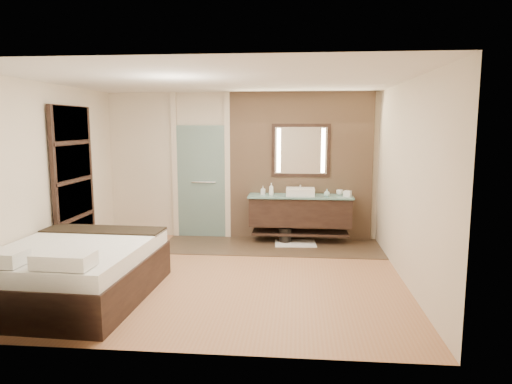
# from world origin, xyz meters

# --- Properties ---
(floor) EXTENTS (5.00, 5.00, 0.00)m
(floor) POSITION_xyz_m (0.00, 0.00, 0.00)
(floor) COLOR #A36944
(floor) RESTS_ON ground
(tile_strip) EXTENTS (3.80, 1.30, 0.01)m
(tile_strip) POSITION_xyz_m (0.60, 1.60, 0.01)
(tile_strip) COLOR #3C2D21
(tile_strip) RESTS_ON floor
(stone_wall) EXTENTS (2.60, 0.08, 2.70)m
(stone_wall) POSITION_xyz_m (1.10, 2.21, 1.35)
(stone_wall) COLOR #A67E5F
(stone_wall) RESTS_ON floor
(vanity) EXTENTS (1.85, 0.55, 0.88)m
(vanity) POSITION_xyz_m (1.10, 1.92, 0.58)
(vanity) COLOR black
(vanity) RESTS_ON stone_wall
(mirror_unit) EXTENTS (1.06, 0.04, 0.96)m
(mirror_unit) POSITION_xyz_m (1.10, 2.16, 1.65)
(mirror_unit) COLOR black
(mirror_unit) RESTS_ON stone_wall
(frosted_door) EXTENTS (1.10, 0.12, 2.70)m
(frosted_door) POSITION_xyz_m (-0.75, 2.20, 1.14)
(frosted_door) COLOR #A2CDC5
(frosted_door) RESTS_ON floor
(shoji_partition) EXTENTS (0.06, 1.20, 2.40)m
(shoji_partition) POSITION_xyz_m (-2.43, 0.60, 1.21)
(shoji_partition) COLOR black
(shoji_partition) RESTS_ON floor
(bed) EXTENTS (1.78, 2.20, 0.82)m
(bed) POSITION_xyz_m (-1.65, -1.02, 0.34)
(bed) COLOR black
(bed) RESTS_ON floor
(bath_mat) EXTENTS (0.74, 0.54, 0.02)m
(bath_mat) POSITION_xyz_m (1.02, 1.76, 0.02)
(bath_mat) COLOR white
(bath_mat) RESTS_ON floor
(waste_bin) EXTENTS (0.28, 0.28, 0.28)m
(waste_bin) POSITION_xyz_m (0.84, 1.85, 0.14)
(waste_bin) COLOR black
(waste_bin) RESTS_ON floor
(tissue_box) EXTENTS (0.16, 0.16, 0.10)m
(tissue_box) POSITION_xyz_m (1.92, 1.84, 0.92)
(tissue_box) COLOR white
(tissue_box) RESTS_ON vanity
(soap_bottle_a) EXTENTS (0.09, 0.09, 0.22)m
(soap_bottle_a) POSITION_xyz_m (0.58, 1.89, 0.97)
(soap_bottle_a) COLOR white
(soap_bottle_a) RESTS_ON vanity
(soap_bottle_b) EXTENTS (0.08, 0.08, 0.16)m
(soap_bottle_b) POSITION_xyz_m (0.43, 1.92, 0.94)
(soap_bottle_b) COLOR #B2B2B2
(soap_bottle_b) RESTS_ON vanity
(soap_bottle_c) EXTENTS (0.12, 0.12, 0.13)m
(soap_bottle_c) POSITION_xyz_m (1.56, 1.81, 0.93)
(soap_bottle_c) COLOR #A5CFCB
(soap_bottle_c) RESTS_ON vanity
(cup) EXTENTS (0.13, 0.13, 0.09)m
(cup) POSITION_xyz_m (1.80, 2.02, 0.91)
(cup) COLOR white
(cup) RESTS_ON vanity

